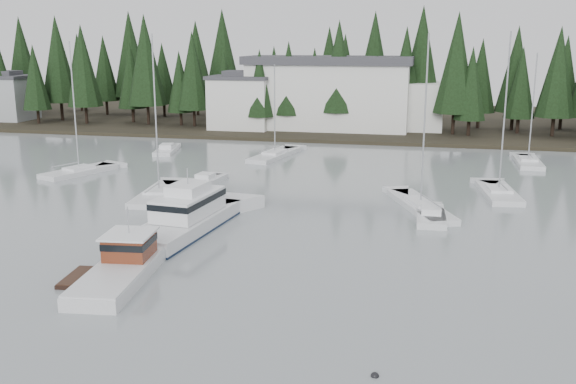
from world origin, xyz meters
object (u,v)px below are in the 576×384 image
(cabin_cruiser_center, at_px, (186,220))
(sailboat_10, at_px, (79,173))
(harbor_inn, at_px, (343,94))
(sailboat_0, at_px, (498,194))
(sailboat_2, at_px, (275,156))
(runabout_4, at_px, (206,182))
(sailboat_7, at_px, (159,196))
(runabout_3, at_px, (167,151))
(sailboat_9, at_px, (528,163))
(house_west, at_px, (242,101))
(house_far_west, at_px, (7,97))
(lobster_boat_brown, at_px, (121,270))
(runabout_1, at_px, (431,217))
(sailboat_5, at_px, (420,208))

(cabin_cruiser_center, bearing_deg, sailboat_10, 53.58)
(harbor_inn, xyz_separation_m, cabin_cruiser_center, (-3.98, -54.98, -4.98))
(harbor_inn, relative_size, sailboat_10, 2.08)
(sailboat_0, height_order, sailboat_2, sailboat_0)
(cabin_cruiser_center, xyz_separation_m, sailboat_10, (-18.66, 17.03, -0.71))
(sailboat_0, distance_m, sailboat_10, 42.23)
(runabout_4, bearing_deg, sailboat_0, -81.36)
(sailboat_7, height_order, runabout_3, sailboat_7)
(sailboat_9, bearing_deg, house_west, 64.57)
(house_far_west, xyz_separation_m, lobster_boat_brown, (52.91, -63.81, -3.88))
(harbor_inn, relative_size, runabout_3, 4.06)
(lobster_boat_brown, bearing_deg, cabin_cruiser_center, -7.18)
(cabin_cruiser_center, bearing_deg, house_far_west, 50.66)
(runabout_1, bearing_deg, lobster_boat_brown, 132.17)
(house_west, distance_m, harbor_inn, 15.45)
(sailboat_2, distance_m, sailboat_7, 22.59)
(sailboat_5, bearing_deg, sailboat_0, -68.14)
(cabin_cruiser_center, bearing_deg, sailboat_0, -49.15)
(sailboat_0, height_order, sailboat_5, sailboat_0)
(sailboat_7, bearing_deg, sailboat_5, -94.37)
(sailboat_5, distance_m, sailboat_10, 36.11)
(sailboat_5, distance_m, runabout_4, 21.45)
(sailboat_9, bearing_deg, sailboat_0, 164.12)
(house_west, xyz_separation_m, sailboat_9, (39.33, -18.72, -4.58))
(sailboat_9, height_order, sailboat_10, sailboat_10)
(runabout_1, distance_m, runabout_4, 23.16)
(sailboat_9, bearing_deg, lobster_boat_brown, 146.61)
(house_west, height_order, cabin_cruiser_center, house_west)
(house_west, distance_m, runabout_3, 20.88)
(harbor_inn, height_order, cabin_cruiser_center, harbor_inn)
(house_far_west, xyz_separation_m, runabout_1, (70.67, -46.62, -4.27))
(sailboat_5, bearing_deg, house_west, 12.16)
(lobster_boat_brown, bearing_deg, sailboat_7, 11.05)
(lobster_boat_brown, xyz_separation_m, sailboat_0, (23.72, 26.60, -0.43))
(house_west, relative_size, runabout_4, 1.68)
(sailboat_7, bearing_deg, lobster_boat_brown, -168.63)
(sailboat_2, relative_size, sailboat_9, 0.89)
(sailboat_2, bearing_deg, sailboat_7, 176.76)
(lobster_boat_brown, bearing_deg, sailboat_10, 27.94)
(harbor_inn, bearing_deg, lobster_boat_brown, -93.63)
(sailboat_10, height_order, runabout_4, sailboat_10)
(lobster_boat_brown, bearing_deg, sailboat_0, -48.02)
(house_west, distance_m, runabout_4, 37.25)
(house_far_west, relative_size, sailboat_7, 0.57)
(sailboat_10, bearing_deg, sailboat_9, -50.38)
(sailboat_0, relative_size, sailboat_7, 1.02)
(house_far_west, relative_size, cabin_cruiser_center, 0.67)
(sailboat_9, bearing_deg, runabout_4, 118.59)
(sailboat_10, bearing_deg, house_west, 8.53)
(runabout_4, bearing_deg, sailboat_9, -55.04)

